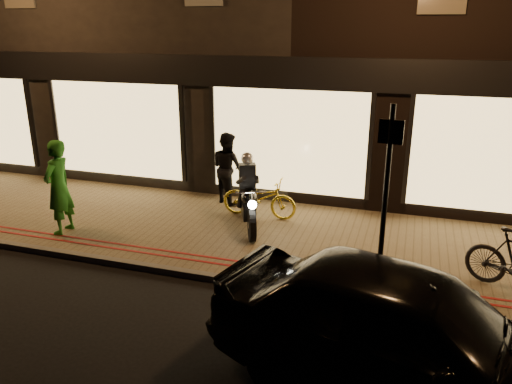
% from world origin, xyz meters
% --- Properties ---
extents(ground, '(90.00, 90.00, 0.00)m').
position_xyz_m(ground, '(0.00, 0.00, 0.00)').
color(ground, black).
rests_on(ground, ground).
extents(sidewalk, '(50.00, 4.00, 0.12)m').
position_xyz_m(sidewalk, '(0.00, 2.00, 0.06)').
color(sidewalk, brown).
rests_on(sidewalk, ground).
extents(kerb_stone, '(50.00, 0.14, 0.12)m').
position_xyz_m(kerb_stone, '(0.00, 0.05, 0.06)').
color(kerb_stone, '#59544C').
rests_on(kerb_stone, ground).
extents(red_kerb_lines, '(50.00, 0.26, 0.01)m').
position_xyz_m(red_kerb_lines, '(0.00, 0.55, 0.12)').
color(red_kerb_lines, maroon).
rests_on(red_kerb_lines, sidewalk).
extents(building_row, '(48.00, 10.11, 8.50)m').
position_xyz_m(building_row, '(-0.00, 8.99, 4.25)').
color(building_row, black).
rests_on(building_row, ground).
extents(motorcycle, '(0.94, 1.82, 1.59)m').
position_xyz_m(motorcycle, '(-0.40, 2.23, 0.73)').
color(motorcycle, black).
rests_on(motorcycle, sidewalk).
extents(sign_post, '(0.35, 0.09, 3.00)m').
position_xyz_m(sign_post, '(2.42, 0.25, 1.80)').
color(sign_post, black).
rests_on(sign_post, sidewalk).
extents(bicycle_gold, '(1.68, 0.62, 0.88)m').
position_xyz_m(bicycle_gold, '(-0.36, 2.88, 0.56)').
color(bicycle_gold, gold).
rests_on(bicycle_gold, sidewalk).
extents(person_green, '(0.48, 0.72, 1.92)m').
position_xyz_m(person_green, '(-3.92, 0.83, 1.08)').
color(person_green, '#23721E').
rests_on(person_green, sidewalk).
extents(person_dark, '(1.04, 0.98, 1.69)m').
position_xyz_m(person_dark, '(-1.36, 3.58, 0.97)').
color(person_dark, black).
rests_on(person_dark, sidewalk).
extents(parked_car, '(5.03, 3.05, 1.60)m').
position_xyz_m(parked_car, '(2.85, -1.77, 0.80)').
color(parked_car, black).
rests_on(parked_car, ground).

